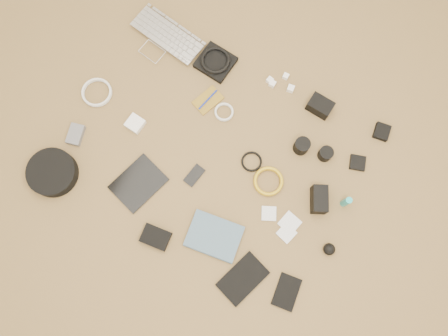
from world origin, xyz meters
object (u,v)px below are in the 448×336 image
at_px(laptop, 161,43).
at_px(tablet, 139,183).
at_px(paperback, 207,255).
at_px(phone, 194,175).
at_px(dslr_camera, 320,106).
at_px(headphone_case, 52,173).

relative_size(laptop, tablet, 1.63).
bearing_deg(paperback, phone, 30.38).
xyz_separation_m(laptop, paperback, (0.65, -0.82, -0.00)).
xyz_separation_m(tablet, phone, (0.21, 0.14, -0.00)).
height_order(dslr_camera, tablet, dslr_camera).
height_order(laptop, headphone_case, headphone_case).
relative_size(tablet, paperback, 0.98).
height_order(laptop, phone, laptop).
bearing_deg(laptop, paperback, -39.67).
bearing_deg(laptop, tablet, -59.29).
height_order(phone, paperback, paperback).
bearing_deg(dslr_camera, phone, -118.27).
bearing_deg(headphone_case, paperback, -1.83).
distance_m(tablet, paperback, 0.45).
distance_m(dslr_camera, paperback, 0.86).
bearing_deg(dslr_camera, headphone_case, -132.79).
bearing_deg(phone, laptop, 142.57).
bearing_deg(dslr_camera, laptop, -171.23).
height_order(laptop, dslr_camera, dslr_camera).
distance_m(laptop, phone, 0.68).
height_order(dslr_camera, phone, dslr_camera).
relative_size(laptop, paperback, 1.60).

